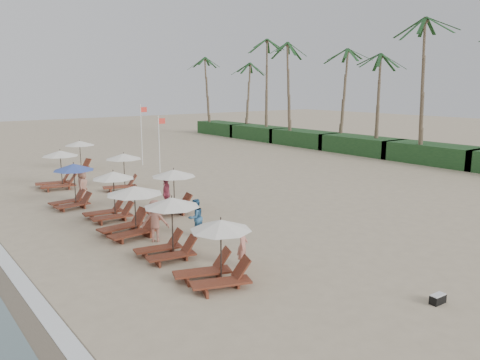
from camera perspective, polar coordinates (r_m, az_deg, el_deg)
ground at (r=21.31m, az=7.39°, el=-6.18°), size 160.00×160.00×0.00m
shrub_hedge at (r=46.78m, az=14.25°, el=4.07°), size 3.20×53.00×1.60m
palm_row at (r=47.09m, az=13.84°, el=15.25°), size 7.00×52.00×12.30m
lounger_station_0 at (r=15.57m, az=-3.03°, el=-8.84°), size 2.49×2.40×2.11m
lounger_station_1 at (r=18.00m, az=-8.66°, el=-5.66°), size 2.44×2.11×2.27m
lounger_station_2 at (r=20.93m, az=-13.04°, el=-3.65°), size 2.77×2.42×2.14m
lounger_station_3 at (r=23.69m, az=-15.33°, el=-2.02°), size 2.45×2.02×2.31m
lounger_station_4 at (r=26.60m, az=-19.54°, el=-0.58°), size 2.39×2.13×2.32m
lounger_station_5 at (r=31.87m, az=-21.02°, el=1.02°), size 2.69×2.32×2.37m
inland_station_0 at (r=23.87m, az=-8.21°, el=-1.16°), size 2.89×2.24×2.22m
inland_station_1 at (r=30.20m, az=-13.94°, el=1.38°), size 2.76×2.24×2.22m
inland_station_2 at (r=38.14m, az=-18.75°, el=3.20°), size 2.66×2.24×2.22m
beachgoer_near at (r=17.10m, az=0.31°, el=-7.78°), size 0.67×0.65×1.54m
beachgoer_mid_a at (r=20.53m, az=-5.34°, el=-4.48°), size 0.90×0.77×1.60m
beachgoer_mid_b at (r=19.97m, az=-10.10°, el=-4.83°), size 1.30×1.19×1.76m
beachgoer_far_a at (r=24.82m, az=-8.79°, el=-1.64°), size 1.00×1.04×1.74m
beachgoer_far_b at (r=27.75m, az=-18.32°, el=-0.64°), size 0.98×1.06×1.82m
duffel_bag at (r=15.67m, az=22.56°, el=-12.98°), size 0.52×0.28×0.28m
flag_pole_near at (r=35.56m, az=-9.60°, el=4.60°), size 0.59×0.08×4.20m
flag_pole_far at (r=39.11m, az=-11.66°, el=5.62°), size 0.60×0.08×4.86m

